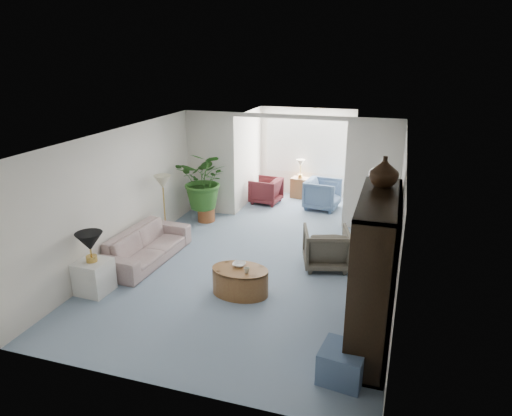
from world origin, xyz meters
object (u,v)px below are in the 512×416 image
(side_table_dark, at_px, (366,249))
(sunroom_table, at_px, (300,188))
(wingback_chair, at_px, (326,248))
(coffee_bowl, at_px, (239,265))
(coffee_cup, at_px, (247,270))
(table_lamp, at_px, (89,242))
(sofa, at_px, (147,246))
(sunroom_chair_blue, at_px, (323,194))
(coffee_table, at_px, (240,281))
(floor_lamp, at_px, (163,182))
(ottoman, at_px, (343,364))
(plant_pot, at_px, (206,214))
(entertainment_cabinet, at_px, (374,273))
(framed_picture, at_px, (399,201))
(end_table, at_px, (94,277))
(cabinet_urn, at_px, (384,171))
(sunroom_chair_maroon, at_px, (266,191))

(side_table_dark, distance_m, sunroom_table, 4.28)
(wingback_chair, relative_size, side_table_dark, 1.28)
(coffee_bowl, height_order, coffee_cup, coffee_cup)
(table_lamp, xyz_separation_m, sunroom_table, (2.14, 6.16, -0.64))
(sofa, distance_m, table_lamp, 1.49)
(sunroom_chair_blue, bearing_deg, sunroom_table, 51.59)
(coffee_table, xyz_separation_m, sunroom_chair_blue, (0.56, 4.74, 0.15))
(floor_lamp, relative_size, sunroom_chair_blue, 0.43)
(coffee_cup, distance_m, ottoman, 2.31)
(side_table_dark, bearing_deg, floor_lamp, 179.33)
(floor_lamp, relative_size, wingback_chair, 0.43)
(table_lamp, relative_size, floor_lamp, 1.22)
(coffee_table, relative_size, sunroom_table, 1.72)
(wingback_chair, xyz_separation_m, plant_pot, (-3.08, 1.57, -0.22))
(floor_lamp, relative_size, coffee_cup, 3.75)
(floor_lamp, bearing_deg, coffee_table, -37.66)
(sunroom_chair_blue, bearing_deg, entertainment_cabinet, -157.39)
(table_lamp, bearing_deg, wingback_chair, 31.08)
(side_table_dark, relative_size, ottoman, 1.23)
(framed_picture, bearing_deg, coffee_table, -168.05)
(floor_lamp, bearing_deg, end_table, -90.23)
(coffee_cup, distance_m, wingback_chair, 1.86)
(coffee_table, relative_size, plant_pot, 2.37)
(coffee_cup, bearing_deg, end_table, -166.96)
(coffee_bowl, height_order, wingback_chair, wingback_chair)
(coffee_table, height_order, wingback_chair, wingback_chair)
(coffee_cup, relative_size, entertainment_cabinet, 0.05)
(coffee_table, height_order, plant_pot, coffee_table)
(sunroom_chair_blue, bearing_deg, floor_lamp, 142.31)
(framed_picture, xyz_separation_m, floor_lamp, (-4.68, 1.29, -0.45))
(end_table, relative_size, sunroom_table, 1.02)
(coffee_bowl, distance_m, cabinet_urn, 2.87)
(coffee_table, distance_m, sunroom_table, 5.49)
(coffee_cup, xyz_separation_m, sunroom_chair_maroon, (-1.09, 4.84, -0.16))
(sofa, xyz_separation_m, coffee_bowl, (2.08, -0.58, 0.17))
(coffee_table, distance_m, cabinet_urn, 2.99)
(coffee_table, bearing_deg, floor_lamp, 142.34)
(side_table_dark, bearing_deg, entertainment_cabinet, -84.28)
(wingback_chair, distance_m, sunroom_chair_blue, 3.36)
(coffee_bowl, bearing_deg, coffee_table, -63.43)
(cabinet_urn, relative_size, sunroom_table, 0.74)
(side_table_dark, bearing_deg, sunroom_table, 118.95)
(end_table, bearing_deg, side_table_dark, 29.85)
(floor_lamp, xyz_separation_m, sunroom_table, (2.13, 3.70, -0.97))
(sunroom_table, bearing_deg, sunroom_chair_blue, -45.00)
(table_lamp, distance_m, sunroom_chair_maroon, 5.62)
(end_table, height_order, table_lamp, table_lamp)
(side_table_dark, xyz_separation_m, plant_pot, (-3.78, 1.27, -0.16))
(wingback_chair, height_order, entertainment_cabinet, entertainment_cabinet)
(framed_picture, distance_m, wingback_chair, 2.01)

